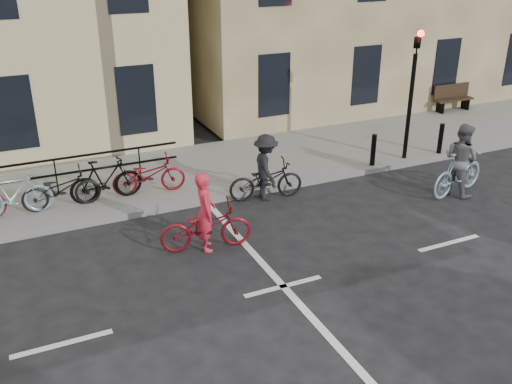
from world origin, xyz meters
name	(u,v)px	position (x,y,z in m)	size (l,w,h in m)	color
ground	(283,287)	(0.00, 0.00, 0.00)	(120.00, 120.00, 0.00)	black
sidewalk	(29,199)	(-4.00, 6.00, 0.07)	(46.00, 4.00, 0.15)	slate
traffic_light	(413,79)	(6.20, 4.34, 2.45)	(0.18, 0.30, 3.90)	black
bollard_east	(373,150)	(5.00, 4.25, 0.60)	(0.14, 0.14, 0.90)	black
bollard_west	(441,139)	(7.40, 4.25, 0.60)	(0.14, 0.14, 0.90)	black
bench	(452,97)	(11.00, 7.73, 0.67)	(1.60, 0.41, 0.97)	black
parked_bikes	(13,195)	(-4.35, 5.04, 0.64)	(8.30, 1.23, 1.05)	black
cyclist_pink	(206,223)	(-0.80, 1.99, 0.59)	(2.01, 1.01, 1.71)	maroon
cyclist_grey	(459,166)	(6.00, 1.99, 0.75)	(2.00, 1.04, 1.86)	#8DA9B9
cyclist_dark	(266,174)	(1.43, 3.76, 0.66)	(1.96, 1.16, 1.67)	black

